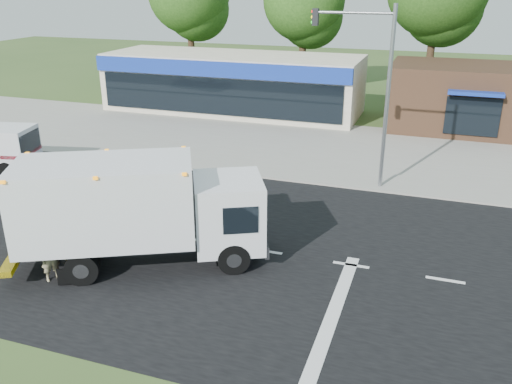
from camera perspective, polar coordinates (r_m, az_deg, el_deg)
ground at (r=19.11m, az=1.03°, el=-6.29°), size 120.00×120.00×0.00m
road_asphalt at (r=19.11m, az=1.03°, el=-6.27°), size 60.00×14.00×0.02m
sidewalk at (r=26.37m, az=6.57°, el=1.76°), size 60.00×2.40×0.12m
parking_apron at (r=31.80m, az=8.91°, el=5.01°), size 60.00×9.00×0.02m
lane_markings at (r=17.64m, az=3.88°, el=-8.83°), size 55.20×7.00×0.01m
ems_box_truck at (r=17.88m, az=-12.64°, el=-1.46°), size 8.45×5.92×3.63m
emergency_worker at (r=18.22m, az=-20.87°, el=-6.27°), size 0.66×0.71×1.74m
retail_strip_mall at (r=39.32m, az=-2.48°, el=11.41°), size 18.00×6.20×4.00m
brown_storefront at (r=36.77m, az=21.79°, el=9.19°), size 10.00×6.70×4.00m
traffic_signal_pole at (r=24.19m, az=12.29°, el=11.55°), size 3.51×0.25×8.00m
background_trees at (r=44.68m, az=11.93°, el=19.15°), size 36.77×7.39×12.10m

